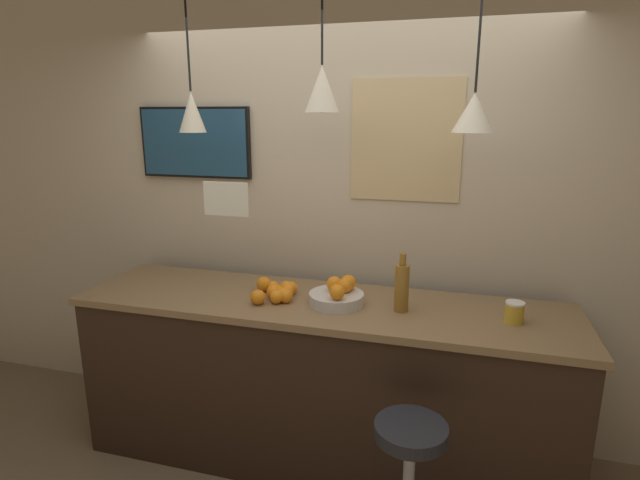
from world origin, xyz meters
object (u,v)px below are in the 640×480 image
Objects in this scene: fruit_bowl at (338,295)px; juice_bottle at (402,287)px; bar_stool at (409,479)px; spread_jar at (514,312)px; mounted_tv at (195,143)px.

fruit_bowl is 0.95× the size of juice_bottle.
bar_stool is at bearing -77.91° from juice_bottle.
juice_bottle reaches higher than spread_jar.
spread_jar reaches higher than bar_stool.
mounted_tv reaches higher than fruit_bowl.
bar_stool is 0.94m from spread_jar.
bar_stool is 0.96m from fruit_bowl.
juice_bottle is (-0.13, 0.58, 0.68)m from bar_stool.
fruit_bowl is at bearing 179.83° from spread_jar.
spread_jar is (0.90, -0.00, 0.00)m from fruit_bowl.
juice_bottle is 1.62m from mounted_tv.
mounted_tv is at bearing 167.74° from spread_jar.
bar_stool is 2.28m from mounted_tv.
spread_jar is (0.43, 0.58, 0.60)m from bar_stool.
fruit_bowl is at bearing -21.86° from mounted_tv.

